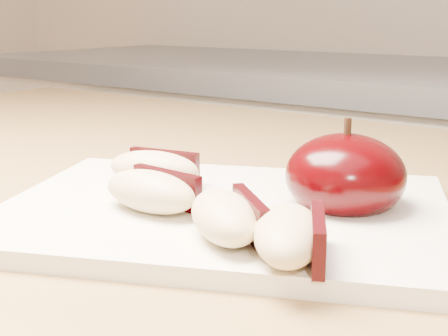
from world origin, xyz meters
The scene contains 6 objects.
cutting_board centered at (-0.09, 0.39, 0.91)m, with size 0.29×0.21×0.01m, color white.
apple_half centered at (-0.03, 0.43, 0.93)m, with size 0.09×0.09×0.07m.
apple_wedge_a centered at (-0.16, 0.39, 0.92)m, with size 0.08×0.05×0.03m.
apple_wedge_b centered at (-0.12, 0.35, 0.92)m, with size 0.07×0.04×0.03m.
apple_wedge_c centered at (-0.05, 0.34, 0.92)m, with size 0.08×0.07×0.03m.
apple_wedge_d centered at (-0.01, 0.33, 0.92)m, with size 0.07×0.08×0.03m.
Camera 1 is at (0.14, 0.07, 1.04)m, focal length 50.00 mm.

